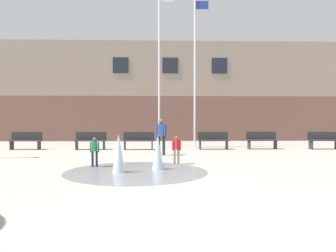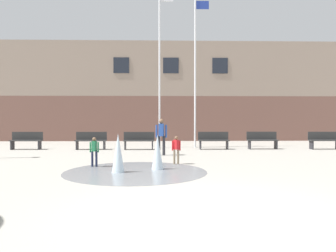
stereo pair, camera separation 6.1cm
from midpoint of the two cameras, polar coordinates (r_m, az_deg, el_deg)
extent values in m
plane|color=#9E998E|center=(5.86, 6.83, -14.68)|extent=(100.00, 100.00, 0.00)
cube|color=brown|center=(26.26, 0.08, 1.32)|extent=(36.00, 6.00, 3.20)
cube|color=gray|center=(26.50, 0.08, 9.04)|extent=(36.00, 6.00, 3.92)
cube|color=#1E232D|center=(23.67, -8.32, 10.43)|extent=(1.10, 0.06, 1.10)
cube|color=#1E232D|center=(23.54, 0.32, 10.49)|extent=(1.10, 0.06, 1.10)
cube|color=#1E232D|center=(23.92, 8.86, 10.33)|extent=(1.10, 0.06, 1.10)
cylinder|color=gray|center=(10.04, -5.75, -7.90)|extent=(4.32, 4.32, 0.01)
cone|color=silver|center=(9.89, -8.76, -4.69)|extent=(0.38, 0.38, 1.16)
cone|color=silver|center=(10.37, -1.94, -4.58)|extent=(0.37, 0.37, 1.09)
cube|color=#28282D|center=(18.75, -25.65, -3.06)|extent=(0.06, 0.40, 0.44)
cube|color=#28282D|center=(18.23, -21.61, -3.14)|extent=(0.06, 0.40, 0.44)
cube|color=#2D2D2D|center=(18.46, -23.67, -2.34)|extent=(1.60, 0.44, 0.05)
cube|color=#2D2D2D|center=(18.63, -23.44, -1.58)|extent=(1.60, 0.04, 0.42)
cube|color=#28282D|center=(17.56, -15.70, -3.26)|extent=(0.06, 0.40, 0.44)
cube|color=#28282D|center=(17.28, -11.19, -3.31)|extent=(0.06, 0.40, 0.44)
cube|color=#2D2D2D|center=(17.39, -13.47, -2.49)|extent=(1.60, 0.44, 0.05)
cube|color=#2D2D2D|center=(17.57, -13.34, -1.68)|extent=(1.60, 0.04, 0.42)
cube|color=#28282D|center=(17.01, -7.61, -3.37)|extent=(0.06, 0.40, 0.44)
cube|color=#28282D|center=(16.93, -2.88, -3.39)|extent=(0.06, 0.40, 0.44)
cube|color=#2D2D2D|center=(16.94, -5.25, -2.56)|extent=(1.60, 0.44, 0.05)
cube|color=#2D2D2D|center=(17.12, -5.22, -1.73)|extent=(1.60, 0.04, 0.42)
cube|color=#28282D|center=(17.13, 5.50, -3.34)|extent=(0.06, 0.40, 0.44)
cube|color=#28282D|center=(17.36, 10.10, -3.29)|extent=(0.06, 0.40, 0.44)
cube|color=#2D2D2D|center=(17.21, 7.82, -2.50)|extent=(1.60, 0.44, 0.05)
cube|color=#2D2D2D|center=(17.39, 7.71, -1.68)|extent=(1.60, 0.04, 0.42)
cube|color=#28282D|center=(17.71, 13.83, -3.21)|extent=(0.06, 0.40, 0.44)
cube|color=#28282D|center=(18.14, 18.10, -3.14)|extent=(0.06, 0.40, 0.44)
cube|color=#2D2D2D|center=(17.89, 15.99, -2.39)|extent=(1.60, 0.44, 0.05)
cube|color=#2D2D2D|center=(18.07, 15.80, -1.61)|extent=(1.60, 0.04, 0.42)
cube|color=#28282D|center=(18.69, 23.52, -3.05)|extent=(0.06, 0.40, 0.44)
cube|color=#2D2D2D|center=(18.98, 25.44, -2.26)|extent=(1.60, 0.44, 0.05)
cube|color=#2D2D2D|center=(19.14, 25.18, -1.52)|extent=(1.60, 0.04, 0.42)
cylinder|color=#89755B|center=(11.57, 0.99, -5.38)|extent=(0.07, 0.07, 0.52)
cylinder|color=#89755B|center=(11.57, 1.67, -5.38)|extent=(0.07, 0.07, 0.52)
cube|color=red|center=(11.53, 1.33, -3.27)|extent=(0.22, 0.24, 0.33)
sphere|color=brown|center=(11.51, 1.33, -2.12)|extent=(0.13, 0.13, 0.13)
cylinder|color=red|center=(11.52, 0.69, -3.44)|extent=(0.05, 0.05, 0.34)
cylinder|color=red|center=(11.54, 1.98, -3.44)|extent=(0.05, 0.05, 0.34)
cylinder|color=#1E233D|center=(11.22, -13.16, -5.63)|extent=(0.07, 0.07, 0.52)
cylinder|color=#1E233D|center=(11.20, -12.47, -5.64)|extent=(0.07, 0.07, 0.52)
cube|color=#237547|center=(11.17, -12.83, -3.45)|extent=(0.15, 0.23, 0.33)
sphere|color=brown|center=(11.15, -12.83, -2.26)|extent=(0.13, 0.13, 0.13)
cylinder|color=#237547|center=(11.20, -13.48, -3.62)|extent=(0.05, 0.05, 0.34)
cylinder|color=#237547|center=(11.15, -12.17, -3.63)|extent=(0.05, 0.05, 0.34)
cylinder|color=#28282D|center=(14.31, -1.75, -3.45)|extent=(0.12, 0.12, 0.84)
cylinder|color=#28282D|center=(14.31, -0.86, -3.45)|extent=(0.12, 0.12, 0.84)
cube|color=#284C9E|center=(14.27, -1.31, -0.69)|extent=(0.25, 0.37, 0.54)
sphere|color=brown|center=(14.26, -1.31, 0.82)|extent=(0.21, 0.21, 0.21)
cylinder|color=#284C9E|center=(14.27, -2.15, -0.91)|extent=(0.08, 0.08, 0.55)
cylinder|color=#284C9E|center=(14.27, -0.46, -0.91)|extent=(0.08, 0.08, 0.55)
cylinder|color=silver|center=(18.27, -1.66, 10.22)|extent=(0.10, 0.10, 8.87)
cylinder|color=silver|center=(18.35, 4.58, 9.54)|extent=(0.10, 0.10, 8.47)
cube|color=#233893|center=(19.24, 5.87, 20.22)|extent=(0.70, 0.02, 0.45)
camera|label=1|loc=(0.03, -90.13, 0.00)|focal=35.00mm
camera|label=2|loc=(0.03, 89.87, 0.00)|focal=35.00mm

